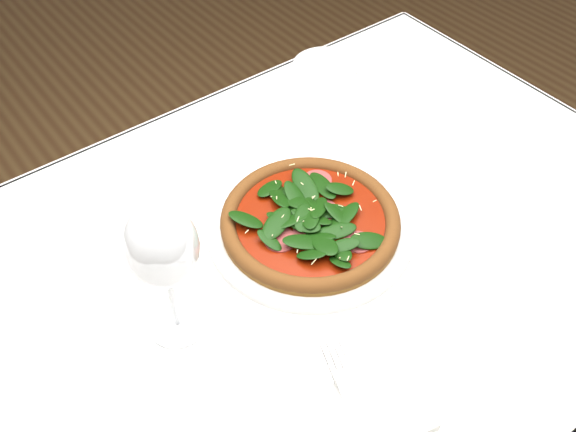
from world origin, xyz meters
TOP-DOWN VIEW (x-y plane):
  - dining_table at (0.00, 0.00)m, footprint 1.21×0.81m
  - plate at (0.04, 0.03)m, footprint 0.30×0.30m
  - pizza at (0.04, 0.03)m, footprint 0.28×0.28m
  - wine_glass at (-0.20, 0.00)m, footprint 0.09×0.09m
  - napkin at (-0.10, -0.25)m, footprint 0.18×0.11m
  - fork at (-0.09, -0.22)m, footprint 0.09×0.18m
  - saucer_far at (0.33, 0.34)m, footprint 0.13×0.13m

SIDE VIEW (x-z plane):
  - dining_table at x=0.00m, z-range 0.27..1.02m
  - saucer_far at x=0.33m, z-range 0.75..0.76m
  - napkin at x=-0.10m, z-range 0.75..0.76m
  - plate at x=0.04m, z-range 0.75..0.76m
  - fork at x=-0.09m, z-range 0.76..0.77m
  - pizza at x=0.04m, z-range 0.76..0.79m
  - wine_glass at x=-0.20m, z-range 0.79..1.01m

